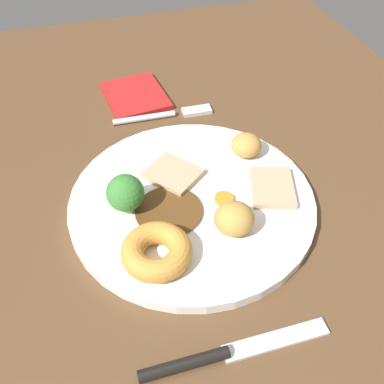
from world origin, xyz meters
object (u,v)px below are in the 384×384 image
(yorkshire_pudding, at_px, (157,251))
(broccoli_floret, at_px, (125,193))
(roast_potato_left, at_px, (234,219))
(fork, at_px, (166,115))
(carrot_coin_front, at_px, (224,199))
(dinner_plate, at_px, (192,202))
(knife, at_px, (219,355))
(roast_potato_right, at_px, (246,145))
(meat_slice_under, at_px, (272,187))
(folded_napkin, at_px, (135,96))
(meat_slice_main, at_px, (173,174))

(yorkshire_pudding, height_order, broccoli_floret, broccoli_floret)
(broccoli_floret, bearing_deg, roast_potato_left, 59.26)
(fork, bearing_deg, yorkshire_pudding, -104.24)
(carrot_coin_front, bearing_deg, broccoli_floret, -99.38)
(dinner_plate, distance_m, knife, 0.19)
(dinner_plate, distance_m, roast_potato_right, 0.11)
(broccoli_floret, relative_size, fork, 0.33)
(roast_potato_left, xyz_separation_m, carrot_coin_front, (-0.05, 0.01, -0.02))
(dinner_plate, xyz_separation_m, yorkshire_pudding, (0.08, -0.06, 0.02))
(dinner_plate, relative_size, meat_slice_under, 4.43)
(roast_potato_left, height_order, fork, roast_potato_left)
(yorkshire_pudding, bearing_deg, broccoli_floret, -168.01)
(yorkshire_pudding, distance_m, knife, 0.12)
(yorkshire_pudding, distance_m, roast_potato_left, 0.09)
(meat_slice_under, bearing_deg, fork, -157.96)
(fork, relative_size, folded_napkin, 1.39)
(dinner_plate, bearing_deg, folded_napkin, -175.70)
(carrot_coin_front, height_order, fork, carrot_coin_front)
(dinner_plate, height_order, yorkshire_pudding, yorkshire_pudding)
(meat_slice_main, xyz_separation_m, roast_potato_right, (-0.01, 0.10, 0.01))
(meat_slice_main, relative_size, carrot_coin_front, 2.81)
(roast_potato_left, bearing_deg, meat_slice_under, 124.20)
(dinner_plate, relative_size, broccoli_floret, 5.99)
(meat_slice_main, distance_m, meat_slice_under, 0.13)
(broccoli_floret, height_order, folded_napkin, broccoli_floret)
(dinner_plate, relative_size, roast_potato_right, 7.36)
(meat_slice_main, relative_size, fork, 0.41)
(roast_potato_right, bearing_deg, folded_napkin, -150.69)
(fork, height_order, knife, knife)
(meat_slice_under, distance_m, broccoli_floret, 0.18)
(dinner_plate, relative_size, knife, 1.61)
(carrot_coin_front, distance_m, folded_napkin, 0.28)
(dinner_plate, bearing_deg, fork, 175.31)
(dinner_plate, distance_m, fork, 0.19)
(roast_potato_right, xyz_separation_m, broccoli_floret, (0.05, -0.17, 0.01))
(dinner_plate, xyz_separation_m, knife, (0.19, -0.03, -0.00))
(folded_napkin, bearing_deg, roast_potato_left, 8.88)
(meat_slice_under, bearing_deg, roast_potato_left, -55.80)
(roast_potato_right, distance_m, knife, 0.28)
(roast_potato_left, height_order, knife, roast_potato_left)
(roast_potato_left, bearing_deg, carrot_coin_front, 173.76)
(meat_slice_under, bearing_deg, yorkshire_pudding, -69.12)
(carrot_coin_front, relative_size, broccoli_floret, 0.45)
(roast_potato_left, bearing_deg, dinner_plate, -153.69)
(knife, distance_m, folded_napkin, 0.45)
(meat_slice_main, bearing_deg, fork, 169.31)
(dinner_plate, bearing_deg, knife, -9.30)
(roast_potato_left, distance_m, fork, 0.25)
(dinner_plate, height_order, folded_napkin, dinner_plate)
(yorkshire_pudding, bearing_deg, carrot_coin_front, 121.99)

